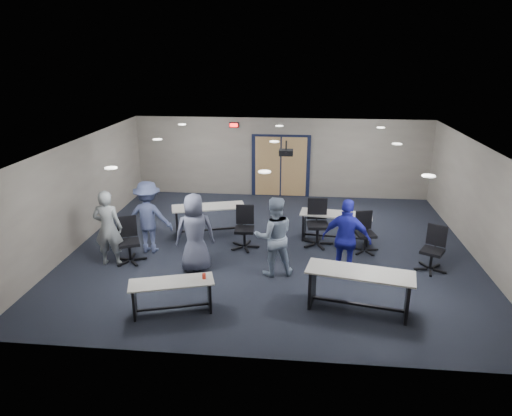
# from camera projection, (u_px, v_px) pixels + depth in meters

# --- Properties ---
(floor) EXTENTS (10.00, 10.00, 0.00)m
(floor) POSITION_uv_depth(u_px,v_px,m) (272.00, 248.00, 11.80)
(floor) COLOR black
(floor) RESTS_ON ground
(back_wall) EXTENTS (10.00, 0.04, 2.70)m
(back_wall) POSITION_uv_depth(u_px,v_px,m) (281.00, 158.00, 15.58)
(back_wall) COLOR gray
(back_wall) RESTS_ON floor
(front_wall) EXTENTS (10.00, 0.04, 2.70)m
(front_wall) POSITION_uv_depth(u_px,v_px,m) (254.00, 286.00, 7.12)
(front_wall) COLOR gray
(front_wall) RESTS_ON floor
(left_wall) EXTENTS (0.04, 9.00, 2.70)m
(left_wall) POSITION_uv_depth(u_px,v_px,m) (80.00, 192.00, 11.82)
(left_wall) COLOR gray
(left_wall) RESTS_ON floor
(right_wall) EXTENTS (0.04, 9.00, 2.70)m
(right_wall) POSITION_uv_depth(u_px,v_px,m) (481.00, 204.00, 10.89)
(right_wall) COLOR gray
(right_wall) RESTS_ON floor
(ceiling) EXTENTS (10.00, 9.00, 0.04)m
(ceiling) POSITION_uv_depth(u_px,v_px,m) (273.00, 144.00, 10.91)
(ceiling) COLOR white
(ceiling) RESTS_ON back_wall
(double_door) EXTENTS (2.00, 0.07, 2.20)m
(double_door) POSITION_uv_depth(u_px,v_px,m) (281.00, 167.00, 15.65)
(double_door) COLOR black
(double_door) RESTS_ON back_wall
(exit_sign) EXTENTS (0.32, 0.07, 0.18)m
(exit_sign) POSITION_uv_depth(u_px,v_px,m) (234.00, 125.00, 15.32)
(exit_sign) COLOR black
(exit_sign) RESTS_ON back_wall
(ceiling_projector) EXTENTS (0.35, 0.32, 0.37)m
(ceiling_projector) POSITION_uv_depth(u_px,v_px,m) (286.00, 152.00, 11.45)
(ceiling_projector) COLOR black
(ceiling_projector) RESTS_ON ceiling
(ceiling_can_lights) EXTENTS (6.24, 5.74, 0.02)m
(ceiling_can_lights) POSITION_uv_depth(u_px,v_px,m) (274.00, 144.00, 11.16)
(ceiling_can_lights) COLOR white
(ceiling_can_lights) RESTS_ON ceiling
(table_front_left) EXTENTS (1.69, 0.98, 0.76)m
(table_front_left) POSITION_uv_depth(u_px,v_px,m) (172.00, 291.00, 8.77)
(table_front_left) COLOR #A5A29B
(table_front_left) RESTS_ON floor
(table_front_right) EXTENTS (2.14, 1.08, 0.83)m
(table_front_right) POSITION_uv_depth(u_px,v_px,m) (359.00, 284.00, 8.80)
(table_front_right) COLOR #A5A29B
(table_front_right) RESTS_ON floor
(table_back_left) EXTENTS (2.08, 1.20, 0.80)m
(table_back_left) POSITION_uv_depth(u_px,v_px,m) (209.00, 215.00, 12.53)
(table_back_left) COLOR #A5A29B
(table_back_left) RESTS_ON floor
(table_back_right) EXTENTS (1.93, 0.85, 1.04)m
(table_back_right) POSITION_uv_depth(u_px,v_px,m) (335.00, 222.00, 12.10)
(table_back_right) COLOR #A5A29B
(table_back_right) RESTS_ON floor
(chair_back_b) EXTENTS (0.72, 0.72, 1.10)m
(chair_back_b) POSITION_uv_depth(u_px,v_px,m) (244.00, 228.00, 11.60)
(chair_back_b) COLOR black
(chair_back_b) RESTS_ON floor
(chair_back_c) EXTENTS (0.82, 0.82, 1.21)m
(chair_back_c) POSITION_uv_depth(u_px,v_px,m) (318.00, 223.00, 11.76)
(chair_back_c) COLOR black
(chair_back_c) RESTS_ON floor
(chair_back_d) EXTENTS (0.78, 0.78, 1.02)m
(chair_back_d) POSITION_uv_depth(u_px,v_px,m) (366.00, 233.00, 11.39)
(chair_back_d) COLOR black
(chair_back_d) RESTS_ON floor
(chair_loose_left) EXTENTS (0.91, 0.91, 1.09)m
(chair_loose_left) POSITION_uv_depth(u_px,v_px,m) (129.00, 241.00, 10.83)
(chair_loose_left) COLOR black
(chair_loose_left) RESTS_ON floor
(chair_loose_right) EXTENTS (0.91, 0.91, 1.06)m
(chair_loose_right) POSITION_uv_depth(u_px,v_px,m) (433.00, 250.00, 10.40)
(chair_loose_right) COLOR black
(chair_loose_right) RESTS_ON floor
(person_gray) EXTENTS (0.70, 0.48, 1.83)m
(person_gray) POSITION_uv_depth(u_px,v_px,m) (108.00, 228.00, 10.61)
(person_gray) COLOR #8E969B
(person_gray) RESTS_ON floor
(person_plaid) EXTENTS (1.03, 0.82, 1.83)m
(person_plaid) POSITION_uv_depth(u_px,v_px,m) (195.00, 233.00, 10.34)
(person_plaid) COLOR slate
(person_plaid) RESTS_ON floor
(person_lightblue) EXTENTS (1.02, 0.88, 1.83)m
(person_lightblue) POSITION_uv_depth(u_px,v_px,m) (274.00, 236.00, 10.14)
(person_lightblue) COLOR #94A7C3
(person_lightblue) RESTS_ON floor
(person_navy) EXTENTS (1.15, 0.69, 1.83)m
(person_navy) POSITION_uv_depth(u_px,v_px,m) (346.00, 239.00, 9.98)
(person_navy) COLOR #1D1FA1
(person_navy) RESTS_ON floor
(person_back) EXTENTS (1.21, 0.73, 1.83)m
(person_back) POSITION_uv_depth(u_px,v_px,m) (149.00, 217.00, 11.31)
(person_back) COLOR #475280
(person_back) RESTS_ON floor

